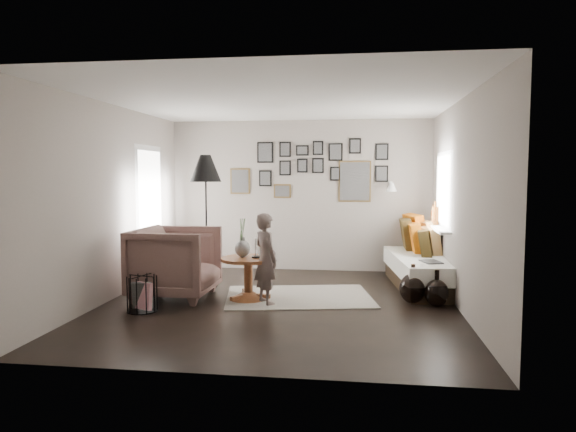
# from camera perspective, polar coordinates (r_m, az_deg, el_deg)

# --- Properties ---
(ground) EXTENTS (4.80, 4.80, 0.00)m
(ground) POSITION_cam_1_polar(r_m,az_deg,el_deg) (6.74, -1.00, -9.70)
(ground) COLOR black
(ground) RESTS_ON ground
(wall_back) EXTENTS (4.50, 0.00, 4.50)m
(wall_back) POSITION_cam_1_polar(r_m,az_deg,el_deg) (8.92, 1.29, 2.28)
(wall_back) COLOR gray
(wall_back) RESTS_ON ground
(wall_front) EXTENTS (4.50, 0.00, 4.50)m
(wall_front) POSITION_cam_1_polar(r_m,az_deg,el_deg) (4.19, -5.91, -0.49)
(wall_front) COLOR gray
(wall_front) RESTS_ON ground
(wall_left) EXTENTS (0.00, 4.80, 4.80)m
(wall_left) POSITION_cam_1_polar(r_m,az_deg,el_deg) (7.23, -18.94, 1.45)
(wall_left) COLOR gray
(wall_left) RESTS_ON ground
(wall_right) EXTENTS (0.00, 4.80, 4.80)m
(wall_right) POSITION_cam_1_polar(r_m,az_deg,el_deg) (6.59, 18.71, 1.17)
(wall_right) COLOR gray
(wall_right) RESTS_ON ground
(ceiling) EXTENTS (4.80, 4.80, 0.00)m
(ceiling) POSITION_cam_1_polar(r_m,az_deg,el_deg) (6.60, -1.03, 12.74)
(ceiling) COLOR white
(ceiling) RESTS_ON wall_back
(door_left) EXTENTS (0.00, 2.14, 2.14)m
(door_left) POSITION_cam_1_polar(r_m,az_deg,el_deg) (8.33, -15.12, 0.22)
(door_left) COLOR white
(door_left) RESTS_ON wall_left
(window_right) EXTENTS (0.15, 1.32, 1.30)m
(window_right) POSITION_cam_1_polar(r_m,az_deg,el_deg) (7.93, 16.24, -0.88)
(window_right) COLOR white
(window_right) RESTS_ON wall_right
(gallery_wall) EXTENTS (2.74, 0.03, 1.08)m
(gallery_wall) POSITION_cam_1_polar(r_m,az_deg,el_deg) (8.87, 3.14, 5.12)
(gallery_wall) COLOR brown
(gallery_wall) RESTS_ON wall_back
(wall_sconce) EXTENTS (0.18, 0.36, 0.16)m
(wall_sconce) POSITION_cam_1_polar(r_m,az_deg,el_deg) (8.62, 11.41, 3.18)
(wall_sconce) COLOR white
(wall_sconce) RESTS_ON wall_back
(rug) EXTENTS (2.17, 1.70, 0.01)m
(rug) POSITION_cam_1_polar(r_m,az_deg,el_deg) (7.09, 1.21, -8.93)
(rug) COLOR silver
(rug) RESTS_ON ground
(pedestal_table) EXTENTS (0.73, 0.73, 0.57)m
(pedestal_table) POSITION_cam_1_polar(r_m,az_deg,el_deg) (6.90, -4.43, -7.13)
(pedestal_table) COLOR brown
(pedestal_table) RESTS_ON ground
(vase) EXTENTS (0.21, 0.21, 0.52)m
(vase) POSITION_cam_1_polar(r_m,az_deg,el_deg) (6.86, -5.07, -3.26)
(vase) COLOR black
(vase) RESTS_ON pedestal_table
(candles) EXTENTS (0.12, 0.12, 0.27)m
(candles) POSITION_cam_1_polar(r_m,az_deg,el_deg) (6.80, -3.54, -3.56)
(candles) COLOR black
(candles) RESTS_ON pedestal_table
(daybed) EXTENTS (1.11, 2.20, 1.03)m
(daybed) POSITION_cam_1_polar(r_m,az_deg,el_deg) (7.95, 14.94, -5.21)
(daybed) COLOR black
(daybed) RESTS_ON ground
(magazine_on_daybed) EXTENTS (0.31, 0.37, 0.02)m
(magazine_on_daybed) POSITION_cam_1_polar(r_m,az_deg,el_deg) (7.29, 15.61, -4.92)
(magazine_on_daybed) COLOR black
(magazine_on_daybed) RESTS_ON daybed
(armchair) EXTENTS (1.08, 1.05, 0.97)m
(armchair) POSITION_cam_1_polar(r_m,az_deg,el_deg) (7.13, -12.38, -5.05)
(armchair) COLOR brown
(armchair) RESTS_ON ground
(armchair_cushion) EXTENTS (0.46, 0.47, 0.20)m
(armchair_cushion) POSITION_cam_1_polar(r_m,az_deg,el_deg) (7.17, -12.02, -5.02)
(armchair_cushion) COLOR silver
(armchair_cushion) RESTS_ON armchair
(floor_lamp) EXTENTS (0.46, 0.46, 1.95)m
(floor_lamp) POSITION_cam_1_polar(r_m,az_deg,el_deg) (7.63, -9.14, 4.70)
(floor_lamp) COLOR black
(floor_lamp) RESTS_ON ground
(magazine_basket) EXTENTS (0.43, 0.43, 0.44)m
(magazine_basket) POSITION_cam_1_polar(r_m,az_deg,el_deg) (6.58, -15.89, -8.32)
(magazine_basket) COLOR black
(magazine_basket) RESTS_ON ground
(demijohn_large) EXTENTS (0.34, 0.34, 0.51)m
(demijohn_large) POSITION_cam_1_polar(r_m,az_deg,el_deg) (6.90, 13.69, -7.80)
(demijohn_large) COLOR black
(demijohn_large) RESTS_ON ground
(demijohn_small) EXTENTS (0.30, 0.30, 0.47)m
(demijohn_small) POSITION_cam_1_polar(r_m,az_deg,el_deg) (6.83, 16.18, -8.19)
(demijohn_small) COLOR black
(demijohn_small) RESTS_ON ground
(child) EXTENTS (0.49, 0.51, 1.18)m
(child) POSITION_cam_1_polar(r_m,az_deg,el_deg) (6.62, -2.48, -4.77)
(child) COLOR #61514C
(child) RESTS_ON ground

